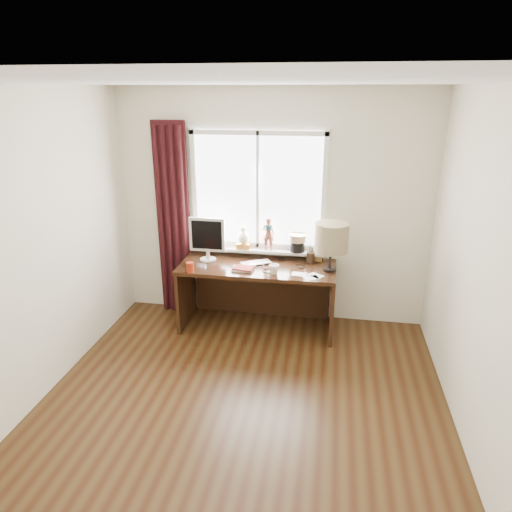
% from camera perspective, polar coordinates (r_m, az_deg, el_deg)
% --- Properties ---
extents(floor, '(3.50, 4.00, 0.00)m').
position_cam_1_polar(floor, '(3.95, -2.47, -20.22)').
color(floor, '#402B13').
rests_on(floor, ground).
extents(ceiling, '(3.50, 4.00, 0.00)m').
position_cam_1_polar(ceiling, '(3.01, -3.25, 20.95)').
color(ceiling, white).
rests_on(ceiling, wall_back).
extents(wall_back, '(3.50, 0.00, 2.60)m').
position_cam_1_polar(wall_back, '(5.14, 1.96, 5.95)').
color(wall_back, beige).
rests_on(wall_back, ground).
extents(wall_left, '(0.00, 4.00, 2.60)m').
position_cam_1_polar(wall_left, '(4.00, -28.10, -0.62)').
color(wall_left, beige).
rests_on(wall_left, ground).
extents(wall_right, '(0.00, 4.00, 2.60)m').
position_cam_1_polar(wall_right, '(3.38, 27.71, -4.14)').
color(wall_right, beige).
rests_on(wall_right, ground).
extents(laptop, '(0.39, 0.35, 0.03)m').
position_cam_1_polar(laptop, '(5.00, -0.01, -0.89)').
color(laptop, silver).
rests_on(laptop, desk).
extents(mug, '(0.14, 0.14, 0.11)m').
position_cam_1_polar(mug, '(4.74, 2.26, -1.61)').
color(mug, white).
rests_on(mug, desk).
extents(red_cup, '(0.08, 0.08, 0.11)m').
position_cam_1_polar(red_cup, '(4.83, -8.23, -1.39)').
color(red_cup, maroon).
rests_on(red_cup, desk).
extents(window, '(1.52, 0.21, 1.40)m').
position_cam_1_polar(window, '(5.11, 0.18, 5.90)').
color(window, white).
rests_on(window, ground).
extents(curtain, '(0.38, 0.09, 2.25)m').
position_cam_1_polar(curtain, '(5.36, -10.31, 4.19)').
color(curtain, black).
rests_on(curtain, floor).
extents(desk, '(1.70, 0.70, 0.75)m').
position_cam_1_polar(desk, '(5.15, 0.34, -3.34)').
color(desk, '#341A0D').
rests_on(desk, floor).
extents(monitor, '(0.40, 0.18, 0.49)m').
position_cam_1_polar(monitor, '(5.07, -6.11, 2.45)').
color(monitor, beige).
rests_on(monitor, desk).
extents(notebook_stack, '(0.24, 0.18, 0.03)m').
position_cam_1_polar(notebook_stack, '(4.85, -1.65, -1.57)').
color(notebook_stack, beige).
rests_on(notebook_stack, desk).
extents(brush_holder, '(0.09, 0.09, 0.25)m').
position_cam_1_polar(brush_holder, '(5.07, 6.83, -0.16)').
color(brush_holder, black).
rests_on(brush_holder, desk).
extents(icon_frame, '(0.10, 0.04, 0.13)m').
position_cam_1_polar(icon_frame, '(5.10, 7.69, -0.02)').
color(icon_frame, gold).
rests_on(icon_frame, desk).
extents(table_lamp, '(0.35, 0.35, 0.52)m').
position_cam_1_polar(table_lamp, '(4.77, 9.41, 2.23)').
color(table_lamp, black).
rests_on(table_lamp, desk).
extents(loose_papers, '(0.35, 0.24, 0.00)m').
position_cam_1_polar(loose_papers, '(4.73, 6.59, -2.47)').
color(loose_papers, white).
rests_on(loose_papers, desk).
extents(desk_cables, '(0.48, 0.52, 0.01)m').
position_cam_1_polar(desk_cables, '(4.94, 3.23, -1.32)').
color(desk_cables, black).
rests_on(desk_cables, desk).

